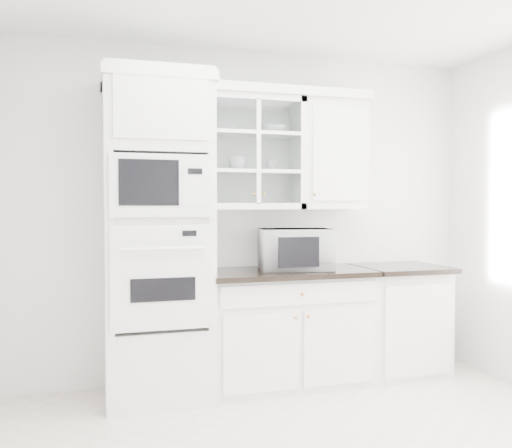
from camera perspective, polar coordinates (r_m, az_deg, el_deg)
name	(u,v)px	position (r m, az deg, el deg)	size (l,w,h in m)	color
room_shell	(301,147)	(3.28, 4.80, 8.05)	(4.00, 3.50, 2.70)	white
oven_column	(157,237)	(4.06, -10.34, -1.33)	(0.76, 0.68, 2.40)	white
base_cabinet_run	(287,326)	(4.42, 3.32, -10.69)	(1.32, 0.67, 0.92)	white
extra_base_cabinet	(398,319)	(4.84, 14.68, -9.62)	(0.72, 0.67, 0.92)	white
upper_cabinet_glass	(253,153)	(4.39, -0.36, 7.45)	(0.80, 0.33, 0.90)	white
upper_cabinet_solid	(330,155)	(4.62, 7.78, 7.16)	(0.55, 0.33, 0.90)	white
crown_molding	(241,91)	(4.41, -1.62, 13.81)	(2.14, 0.38, 0.07)	white
countertop_microwave	(295,249)	(4.34, 4.14, -2.64)	(0.56, 0.47, 0.33)	white
bowl_a	(225,129)	(4.35, -3.26, 9.98)	(0.23, 0.23, 0.06)	white
bowl_b	(274,130)	(4.46, 1.87, 9.86)	(0.22, 0.22, 0.07)	white
cup_a	(238,164)	(4.36, -1.90, 6.34)	(0.14, 0.14, 0.11)	white
cup_b	(272,166)	(4.44, 1.65, 6.12)	(0.09, 0.09, 0.08)	white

